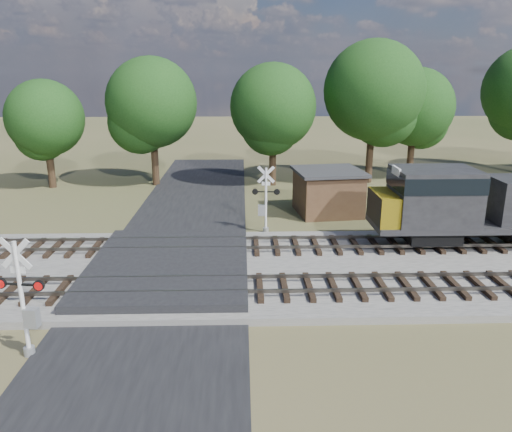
{
  "coord_description": "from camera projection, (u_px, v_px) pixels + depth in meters",
  "views": [
    {
      "loc": [
        3.31,
        -20.53,
        8.83
      ],
      "look_at": [
        3.95,
        2.0,
        2.23
      ],
      "focal_mm": 35.0,
      "sensor_mm": 36.0,
      "label": 1
    }
  ],
  "objects": [
    {
      "name": "ground",
      "position": [
        168.0,
        278.0,
        22.08
      ],
      "size": [
        160.0,
        160.0,
        0.0
      ],
      "primitive_type": "plane",
      "color": "#444C29",
      "rests_on": "ground"
    },
    {
      "name": "ballast_bed",
      "position": [
        389.0,
        268.0,
        22.79
      ],
      "size": [
        140.0,
        10.0,
        0.3
      ],
      "primitive_type": "cube",
      "color": "gray",
      "rests_on": "ground"
    },
    {
      "name": "road",
      "position": [
        168.0,
        277.0,
        22.07
      ],
      "size": [
        7.0,
        60.0,
        0.08
      ],
      "primitive_type": "cube",
      "color": "black",
      "rests_on": "ground"
    },
    {
      "name": "crossing_panel",
      "position": [
        169.0,
        267.0,
        22.48
      ],
      "size": [
        7.0,
        9.0,
        0.62
      ],
      "primitive_type": "cube",
      "color": "#262628",
      "rests_on": "ground"
    },
    {
      "name": "track_near",
      "position": [
        238.0,
        287.0,
        20.13
      ],
      "size": [
        140.0,
        2.6,
        0.33
      ],
      "color": "black",
      "rests_on": "ballast_bed"
    },
    {
      "name": "track_far",
      "position": [
        239.0,
        245.0,
        24.93
      ],
      "size": [
        140.0,
        2.6,
        0.33
      ],
      "color": "black",
      "rests_on": "ballast_bed"
    },
    {
      "name": "crossing_signal_near",
      "position": [
        26.0,
        308.0,
        15.6
      ],
      "size": [
        1.61,
        0.4,
        4.0
      ],
      "rotation": [
        0.0,
        0.0,
        -0.17
      ],
      "color": "silver",
      "rests_on": "ground"
    },
    {
      "name": "crossing_signal_far",
      "position": [
        264.0,
        205.0,
        27.82
      ],
      "size": [
        1.54,
        0.33,
        3.82
      ],
      "rotation": [
        0.0,
        0.0,
        3.08
      ],
      "color": "silver",
      "rests_on": "ground"
    },
    {
      "name": "equipment_shed",
      "position": [
        328.0,
        191.0,
        31.72
      ],
      "size": [
        4.59,
        4.59,
        2.81
      ],
      "rotation": [
        0.0,
        0.0,
        0.12
      ],
      "color": "#49301F",
      "rests_on": "ground"
    },
    {
      "name": "treeline",
      "position": [
        303.0,
        98.0,
        39.45
      ],
      "size": [
        83.15,
        11.84,
        11.4
      ],
      "color": "black",
      "rests_on": "ground"
    }
  ]
}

